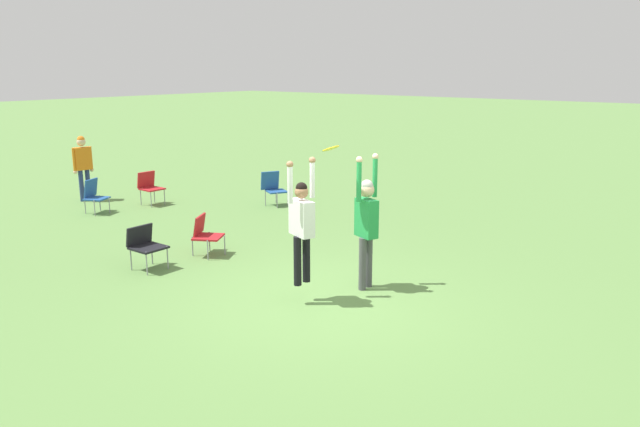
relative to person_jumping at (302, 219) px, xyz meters
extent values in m
plane|color=#608C47|center=(0.27, -0.23, -1.33)|extent=(120.00, 120.00, 0.00)
cylinder|color=black|center=(-0.11, 0.00, -0.63)|extent=(0.12, 0.12, 0.77)
cylinder|color=black|center=(0.11, 0.00, -0.63)|extent=(0.12, 0.12, 0.77)
cube|color=white|center=(0.00, 0.00, 0.02)|extent=(0.35, 0.51, 0.54)
sphere|color=#9E704C|center=(0.00, 0.00, 0.43)|extent=(0.21, 0.21, 0.21)
sphere|color=black|center=(0.00, 0.00, 0.48)|extent=(0.18, 0.18, 0.18)
cylinder|color=white|center=(-0.26, 0.00, 0.58)|extent=(0.08, 0.08, 0.58)
sphere|color=#9E704C|center=(-0.26, 0.00, 0.87)|extent=(0.10, 0.10, 0.10)
cylinder|color=white|center=(0.26, 0.00, 0.58)|extent=(0.08, 0.08, 0.58)
sphere|color=#9E704C|center=(0.26, 0.00, 0.87)|extent=(0.10, 0.10, 0.10)
cylinder|color=#4C4C51|center=(1.03, -0.42, -0.88)|extent=(0.12, 0.12, 0.88)
cylinder|color=#4C4C51|center=(1.21, -0.42, -0.88)|extent=(0.12, 0.12, 0.88)
cube|color=green|center=(1.12, -0.42, -0.13)|extent=(0.33, 0.45, 0.62)
sphere|color=beige|center=(1.12, -0.42, 0.33)|extent=(0.24, 0.24, 0.24)
sphere|color=#B7B2AD|center=(1.12, -0.42, 0.40)|extent=(0.20, 0.20, 0.20)
cylinder|color=green|center=(0.90, -0.42, 0.51)|extent=(0.08, 0.08, 0.66)
sphere|color=beige|center=(0.90, -0.42, 0.84)|extent=(0.10, 0.10, 0.10)
cylinder|color=green|center=(1.35, -0.42, 0.51)|extent=(0.08, 0.08, 0.66)
sphere|color=beige|center=(1.35, -0.42, 0.84)|extent=(0.10, 0.10, 0.10)
cylinder|color=yellow|center=(0.65, -0.06, 1.02)|extent=(0.27, 0.26, 0.11)
cylinder|color=gray|center=(0.55, 2.78, -1.13)|extent=(0.02, 0.02, 0.39)
cylinder|color=gray|center=(0.99, 2.78, -1.13)|extent=(0.02, 0.02, 0.39)
cylinder|color=gray|center=(0.55, 3.21, -1.13)|extent=(0.02, 0.02, 0.39)
cylinder|color=gray|center=(0.99, 3.21, -1.13)|extent=(0.02, 0.02, 0.39)
cube|color=#B21E23|center=(0.77, 2.99, -0.95)|extent=(0.70, 0.70, 0.04)
cube|color=#B21E23|center=(0.77, 3.23, -0.75)|extent=(0.50, 0.34, 0.38)
cylinder|color=gray|center=(1.24, 7.63, -1.13)|extent=(0.02, 0.02, 0.40)
cylinder|color=gray|center=(1.66, 7.63, -1.13)|extent=(0.02, 0.02, 0.40)
cylinder|color=gray|center=(1.24, 8.04, -1.13)|extent=(0.02, 0.02, 0.40)
cylinder|color=gray|center=(1.66, 8.04, -1.13)|extent=(0.02, 0.02, 0.40)
cube|color=#235193|center=(1.45, 7.83, -0.95)|extent=(0.64, 0.64, 0.04)
cube|color=#235193|center=(1.45, 8.06, -0.70)|extent=(0.49, 0.30, 0.45)
cylinder|color=gray|center=(2.69, 7.33, -1.10)|extent=(0.02, 0.02, 0.45)
cylinder|color=gray|center=(3.12, 7.33, -1.10)|extent=(0.02, 0.02, 0.45)
cylinder|color=gray|center=(2.69, 7.77, -1.10)|extent=(0.02, 0.02, 0.45)
cylinder|color=gray|center=(3.12, 7.77, -1.10)|extent=(0.02, 0.02, 0.45)
cube|color=#B21E23|center=(2.91, 7.55, -0.90)|extent=(0.52, 0.52, 0.04)
cube|color=#B21E23|center=(2.91, 7.79, -0.67)|extent=(0.51, 0.12, 0.42)
cylinder|color=gray|center=(4.66, 4.72, -1.12)|extent=(0.02, 0.02, 0.40)
cylinder|color=gray|center=(5.08, 4.72, -1.12)|extent=(0.02, 0.02, 0.40)
cylinder|color=gray|center=(4.66, 5.13, -1.12)|extent=(0.02, 0.02, 0.40)
cylinder|color=gray|center=(5.08, 5.13, -1.12)|extent=(0.02, 0.02, 0.40)
cube|color=#235193|center=(4.87, 4.92, -0.94)|extent=(0.66, 0.66, 0.04)
cube|color=#235193|center=(4.87, 5.15, -0.68)|extent=(0.48, 0.34, 0.49)
cylinder|color=gray|center=(-0.71, 2.95, -1.11)|extent=(0.02, 0.02, 0.43)
cylinder|color=gray|center=(-0.25, 2.95, -1.11)|extent=(0.02, 0.02, 0.43)
cylinder|color=gray|center=(-0.71, 3.41, -1.11)|extent=(0.02, 0.02, 0.43)
cylinder|color=gray|center=(-0.25, 3.41, -1.11)|extent=(0.02, 0.02, 0.43)
cube|color=black|center=(-0.48, 3.18, -0.92)|extent=(0.54, 0.54, 0.04)
cube|color=black|center=(-0.48, 3.43, -0.72)|extent=(0.54, 0.10, 0.36)
cylinder|color=navy|center=(2.02, 9.44, -0.90)|extent=(0.12, 0.12, 0.85)
cylinder|color=navy|center=(2.22, 9.44, -0.90)|extent=(0.12, 0.12, 0.85)
cube|color=orange|center=(2.12, 9.44, -0.17)|extent=(0.47, 0.27, 0.60)
sphere|color=beige|center=(2.12, 9.44, 0.28)|extent=(0.23, 0.23, 0.23)
sphere|color=orange|center=(2.12, 9.44, 0.34)|extent=(0.20, 0.20, 0.20)
cylinder|color=orange|center=(1.87, 9.44, -0.19)|extent=(0.08, 0.08, 0.64)
sphere|color=beige|center=(1.87, 9.44, -0.51)|extent=(0.10, 0.10, 0.10)
cylinder|color=orange|center=(2.36, 9.44, -0.19)|extent=(0.08, 0.08, 0.64)
sphere|color=beige|center=(2.36, 9.44, -0.51)|extent=(0.10, 0.10, 0.10)
camera|label=1|loc=(-7.01, -5.86, 2.26)|focal=35.00mm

